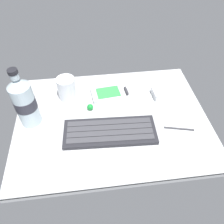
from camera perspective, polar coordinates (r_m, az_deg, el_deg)
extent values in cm
cube|color=#B7BABC|center=(76.22, 0.00, -2.05)|extent=(64.00, 48.00, 2.00)
cube|color=#B7BABC|center=(62.25, 2.79, -17.52)|extent=(64.00, 1.20, 0.80)
cube|color=#232328|center=(70.82, -0.53, -5.08)|extent=(29.53, 12.48, 1.40)
cube|color=#3D3D42|center=(72.25, -0.71, -2.61)|extent=(26.75, 3.38, 0.30)
cube|color=#3D3D42|center=(70.84, -0.59, -3.96)|extent=(26.75, 3.38, 0.30)
cube|color=#3D3D42|center=(69.48, -0.47, -5.36)|extent=(26.75, 3.38, 0.30)
cube|color=#3D3D42|center=(68.15, -0.35, -6.82)|extent=(26.75, 3.38, 0.30)
cube|color=silver|center=(83.05, -0.64, 4.70)|extent=(12.75, 8.84, 1.40)
cube|color=green|center=(82.55, -0.64, 5.09)|extent=(8.99, 6.79, 0.10)
cube|color=#333338|center=(84.31, 3.63, 5.37)|extent=(1.20, 3.86, 1.12)
cylinder|color=silver|center=(81.39, -11.45, 5.89)|extent=(6.40, 6.40, 8.50)
cylinder|color=brown|center=(82.03, -11.35, 5.37)|extent=(5.50, 5.50, 6.12)
cylinder|color=silver|center=(74.13, -21.09, 1.69)|extent=(6.60, 6.60, 15.00)
cone|color=silver|center=(68.57, -23.06, 6.92)|extent=(6.60, 6.60, 2.80)
cylinder|color=silver|center=(67.25, -23.62, 8.41)|extent=(2.51, 2.51, 1.80)
cylinder|color=black|center=(66.42, -24.01, 9.41)|extent=(2.77, 2.77, 1.20)
cylinder|color=#2D2D38|center=(73.64, -21.24, 2.10)|extent=(6.73, 6.73, 3.80)
cube|color=silver|center=(84.48, 12.70, 4.67)|extent=(7.39, 6.10, 2.40)
sphere|color=#198C33|center=(77.83, -5.58, 1.25)|extent=(2.20, 2.20, 2.20)
cylinder|color=#26262B|center=(75.36, 16.71, -3.97)|extent=(9.40, 2.92, 0.70)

